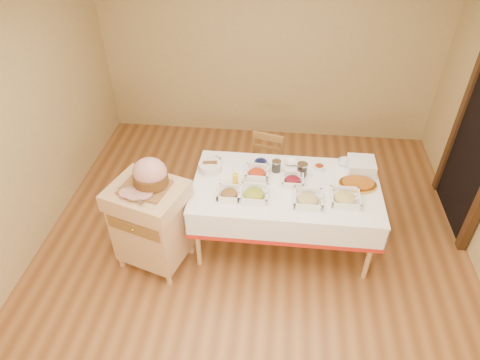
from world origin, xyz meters
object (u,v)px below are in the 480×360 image
(dining_table, at_px, (285,198))
(brass_platter, at_px, (358,184))
(butcher_cart, at_px, (151,221))
(preserve_jar_left, at_px, (276,167))
(ham_on_board, at_px, (149,176))
(mustard_bottle, at_px, (235,179))
(plate_stack, at_px, (361,166))
(bread_basket, at_px, (210,167))
(dining_chair, at_px, (264,170))
(preserve_jar_right, at_px, (302,170))

(dining_table, bearing_deg, brass_platter, 5.48)
(butcher_cart, height_order, preserve_jar_left, butcher_cart)
(ham_on_board, relative_size, brass_platter, 1.21)
(mustard_bottle, bearing_deg, dining_table, 7.12)
(mustard_bottle, distance_m, plate_stack, 1.28)
(ham_on_board, height_order, bread_basket, ham_on_board)
(mustard_bottle, height_order, brass_platter, mustard_bottle)
(dining_chair, height_order, preserve_jar_left, preserve_jar_left)
(preserve_jar_right, bearing_deg, dining_table, -129.03)
(butcher_cart, relative_size, preserve_jar_right, 6.91)
(ham_on_board, height_order, brass_platter, ham_on_board)
(bread_basket, relative_size, plate_stack, 0.89)
(bread_basket, bearing_deg, ham_on_board, -130.31)
(butcher_cart, bearing_deg, plate_stack, 19.56)
(dining_table, height_order, preserve_jar_right, preserve_jar_right)
(brass_platter, bearing_deg, butcher_cart, -166.56)
(preserve_jar_left, bearing_deg, preserve_jar_right, -8.92)
(bread_basket, height_order, brass_platter, bread_basket)
(bread_basket, xyz_separation_m, brass_platter, (1.46, -0.10, -0.02))
(butcher_cart, xyz_separation_m, bread_basket, (0.49, 0.56, 0.27))
(dining_table, distance_m, dining_chair, 0.72)
(dining_table, distance_m, preserve_jar_left, 0.33)
(dining_chair, bearing_deg, preserve_jar_left, -71.70)
(preserve_jar_right, height_order, mustard_bottle, mustard_bottle)
(preserve_jar_left, height_order, bread_basket, preserve_jar_left)
(dining_table, relative_size, plate_stack, 6.90)
(plate_stack, bearing_deg, mustard_bottle, -163.12)
(ham_on_board, xyz_separation_m, mustard_bottle, (0.73, 0.30, -0.22))
(bread_basket, bearing_deg, plate_stack, 5.62)
(butcher_cart, bearing_deg, mustard_bottle, 23.62)
(dining_table, height_order, preserve_jar_left, preserve_jar_left)
(mustard_bottle, bearing_deg, plate_stack, 16.88)
(ham_on_board, distance_m, preserve_jar_left, 1.28)
(dining_table, bearing_deg, butcher_cart, -162.43)
(dining_chair, relative_size, ham_on_board, 1.94)
(mustard_bottle, bearing_deg, ham_on_board, -157.39)
(dining_chair, distance_m, bread_basket, 0.80)
(butcher_cart, height_order, dining_chair, butcher_cart)
(butcher_cart, bearing_deg, bread_basket, 48.83)
(preserve_jar_right, xyz_separation_m, plate_stack, (0.59, 0.13, 0.00))
(preserve_jar_right, distance_m, bread_basket, 0.92)
(butcher_cart, height_order, preserve_jar_right, butcher_cart)
(ham_on_board, distance_m, brass_platter, 1.98)
(mustard_bottle, relative_size, plate_stack, 0.67)
(mustard_bottle, bearing_deg, butcher_cart, -156.38)
(dining_table, relative_size, ham_on_board, 4.17)
(dining_table, relative_size, bread_basket, 7.71)
(butcher_cart, distance_m, ham_on_board, 0.53)
(ham_on_board, distance_m, mustard_bottle, 0.82)
(dining_table, relative_size, brass_platter, 5.03)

